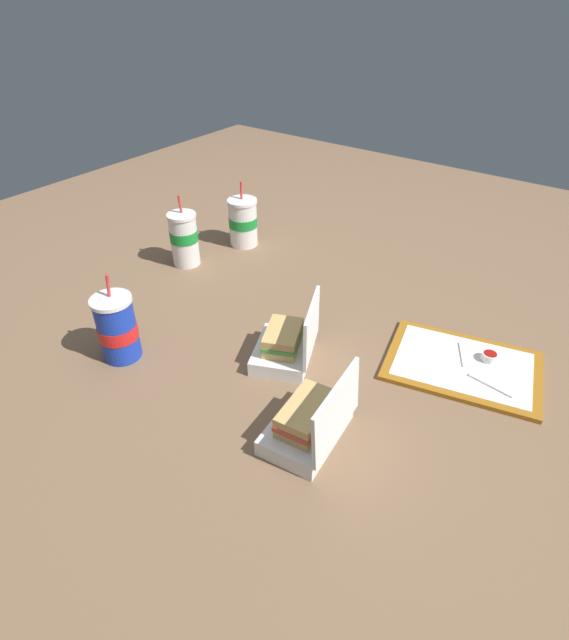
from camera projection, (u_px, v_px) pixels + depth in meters
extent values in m
plane|color=brown|center=(303.00, 334.00, 1.37)|extent=(3.20, 3.20, 0.00)
cube|color=#A56619|center=(463.00, 366.00, 1.25)|extent=(0.42, 0.34, 0.01)
cube|color=white|center=(463.00, 364.00, 1.25)|extent=(0.37, 0.29, 0.00)
cylinder|color=white|center=(489.00, 357.00, 1.25)|extent=(0.04, 0.04, 0.02)
cylinder|color=#9E140F|center=(490.00, 354.00, 1.24)|extent=(0.03, 0.03, 0.01)
cube|color=white|center=(481.00, 356.00, 1.27)|extent=(0.13, 0.13, 0.00)
cube|color=white|center=(491.00, 385.00, 1.18)|extent=(0.11, 0.03, 0.00)
cube|color=white|center=(306.00, 429.00, 1.06)|extent=(0.15, 0.21, 0.04)
cube|color=white|center=(337.00, 412.00, 0.99)|extent=(0.04, 0.20, 0.13)
cube|color=tan|center=(306.00, 419.00, 1.05)|extent=(0.09, 0.15, 0.02)
cube|color=#D64C38|center=(307.00, 414.00, 1.04)|extent=(0.10, 0.15, 0.01)
cube|color=tan|center=(307.00, 408.00, 1.03)|extent=(0.09, 0.15, 0.02)
cube|color=white|center=(283.00, 352.00, 1.27)|extent=(0.20, 0.22, 0.04)
cube|color=white|center=(312.00, 328.00, 1.21)|extent=(0.08, 0.16, 0.14)
cube|color=tan|center=(283.00, 343.00, 1.26)|extent=(0.12, 0.15, 0.02)
cube|color=#4C933D|center=(283.00, 338.00, 1.25)|extent=(0.13, 0.15, 0.01)
cube|color=tan|center=(283.00, 333.00, 1.24)|extent=(0.12, 0.15, 0.02)
cylinder|color=white|center=(184.00, 241.00, 1.65)|extent=(0.09, 0.09, 0.17)
cylinder|color=#198C33|center=(184.00, 235.00, 1.64)|extent=(0.09, 0.09, 0.04)
cylinder|color=white|center=(181.00, 215.00, 1.60)|extent=(0.10, 0.10, 0.01)
cylinder|color=red|center=(180.00, 204.00, 1.59)|extent=(0.01, 0.01, 0.06)
cylinder|color=white|center=(243.00, 224.00, 1.77)|extent=(0.10, 0.10, 0.16)
cylinder|color=#198C33|center=(243.00, 221.00, 1.77)|extent=(0.10, 0.10, 0.03)
cylinder|color=white|center=(242.00, 201.00, 1.72)|extent=(0.10, 0.10, 0.01)
cylinder|color=red|center=(241.00, 190.00, 1.71)|extent=(0.01, 0.01, 0.06)
cylinder|color=#1938B7|center=(118.00, 330.00, 1.25)|extent=(0.10, 0.10, 0.17)
cylinder|color=red|center=(118.00, 331.00, 1.25)|extent=(0.10, 0.10, 0.04)
cylinder|color=white|center=(111.00, 300.00, 1.20)|extent=(0.10, 0.10, 0.01)
cylinder|color=red|center=(108.00, 286.00, 1.19)|extent=(0.01, 0.01, 0.06)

